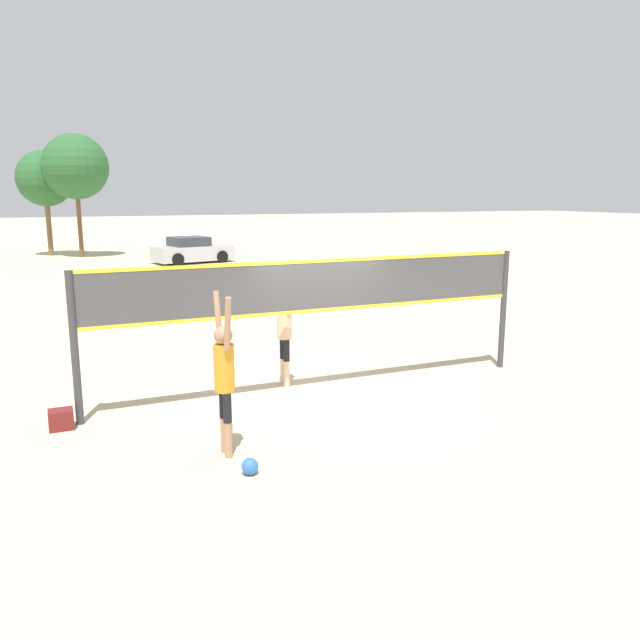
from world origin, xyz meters
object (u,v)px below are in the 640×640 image
Objects in this scene: tree_left_cluster at (45,179)px; parked_car_near at (192,251)px; player_spiker at (224,371)px; volleyball at (250,466)px; player_blocker at (284,324)px; tree_right_cluster at (75,167)px; gear_bag at (61,419)px; volleyball_net at (320,297)px.

parked_car_near is at bearing -47.28° from tree_left_cluster.
player_spiker reaches higher than volleyball.
tree_left_cluster is at bearing 93.32° from volleyball.
volleyball is (-1.78, -3.44, -1.08)m from player_blocker.
tree_left_cluster is at bearing -172.93° from player_blocker.
volleyball is 0.04× the size of tree_left_cluster.
player_spiker is at bearing -34.88° from player_blocker.
tree_right_cluster is at bearing 0.36° from player_spiker.
parked_car_near is at bearing 72.94° from gear_bag.
tree_right_cluster reaches higher than tree_left_cluster.
player_spiker is 31.07m from tree_right_cluster.
tree_left_cluster reaches higher than volleyball_net.
parked_car_near is 0.63× the size of tree_right_cluster.
player_blocker is 6.16× the size of gear_bag.
volleyball_net is 30.92m from tree_left_cluster.
tree_right_cluster is at bearing -47.68° from tree_left_cluster.
player_spiker is 1.02× the size of player_blocker.
parked_car_near reaches higher than gear_bag.
tree_left_cluster reaches higher than gear_bag.
parked_car_near is at bearing -47.16° from tree_right_cluster.
tree_right_cluster reaches higher than volleyball.
volleyball_net is 3.75× the size of player_blocker.
parked_car_near is (3.14, 22.49, -0.56)m from player_blocker.
tree_left_cluster is at bearing 97.79° from volleyball_net.
gear_bag is (-2.20, 2.72, 0.04)m from volleyball.
player_spiker is 3.30m from player_blocker.
player_spiker is 25.69m from parked_car_near.
volleyball_net is at bearing 37.33° from player_blocker.
tree_right_cluster is (-0.19, 30.82, 3.90)m from player_spiker.
gear_bag is at bearing -178.50° from volleyball_net.
tree_left_cluster reaches higher than player_spiker.
volleyball is 0.05× the size of parked_car_near.
gear_bag reaches higher than volleyball.
player_blocker is at bearing -110.41° from parked_car_near.
player_spiker is 1.33m from volleyball.
tree_right_cluster is (1.63, -1.79, 0.64)m from tree_left_cluster.
volleyball_net is 1.21× the size of tree_right_cluster.
player_spiker is 6.25× the size of gear_bag.
player_blocker is (-0.46, 0.61, -0.57)m from volleyball_net.
player_blocker is at bearing -85.77° from tree_right_cluster.
player_spiker is 0.33× the size of tree_right_cluster.
player_blocker is (1.88, 2.70, -0.02)m from player_spiker.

